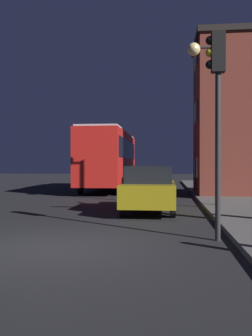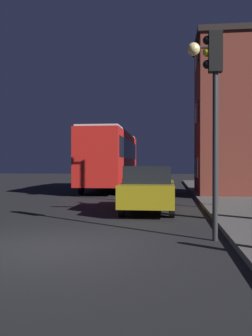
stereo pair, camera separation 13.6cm
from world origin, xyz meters
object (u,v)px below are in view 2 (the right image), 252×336
Objects in this scene: traffic_light at (214,92)px; car_near_lane at (149,188)px; streetlamp at (205,84)px; car_mid_lane at (152,180)px; bus at (110,156)px.

traffic_light is 5.85m from car_near_lane.
car_mid_lane is (-2.35, 6.68, -4.04)m from streetlamp.
traffic_light reaches higher than car_near_lane.
car_near_lane is 1.07× the size of car_mid_lane.
streetlamp reaches higher than bus.
car_near_lane is (-1.72, 5.00, -2.49)m from traffic_light.
streetlamp reaches higher than car_mid_lane.
streetlamp is 1.38× the size of car_near_lane.
streetlamp is 1.48× the size of car_mid_lane.
bus is (-5.24, 9.52, -2.56)m from streetlamp.
streetlamp reaches higher than traffic_light.
traffic_light is at bearing -70.99° from car_near_lane.
streetlamp is 0.60× the size of bus.
car_near_lane is at bearing -73.83° from bus.
bus is at bearing 106.17° from car_near_lane.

